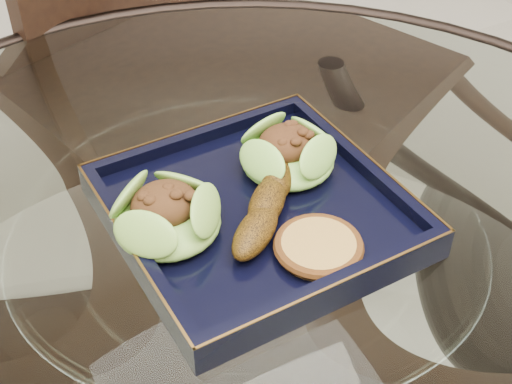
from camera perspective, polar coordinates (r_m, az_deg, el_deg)
dining_table at (r=0.80m, az=-0.56°, el=-13.97°), size 1.13×1.13×0.77m
dining_chair at (r=1.20m, az=-4.74°, el=6.52°), size 0.58×0.58×1.05m
navy_plate at (r=0.71m, az=0.00°, el=-1.84°), size 0.28×0.28×0.02m
lettuce_wrap_left at (r=0.67m, az=-7.14°, el=-2.02°), size 0.13×0.13×0.04m
lettuce_wrap_right at (r=0.74m, az=2.56°, el=2.95°), size 0.11×0.11×0.04m
roasted_plantain at (r=0.69m, az=0.90°, el=-0.84°), size 0.13×0.13×0.03m
crumb_patty at (r=0.66m, az=5.02°, el=-4.45°), size 0.09×0.09×0.01m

